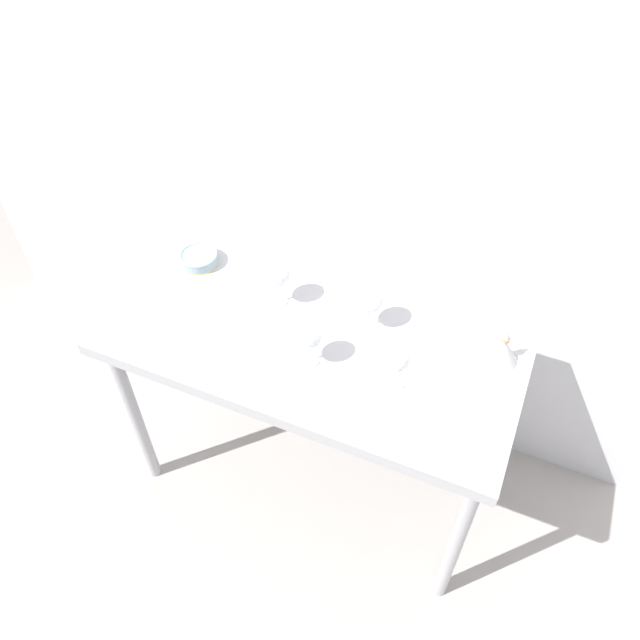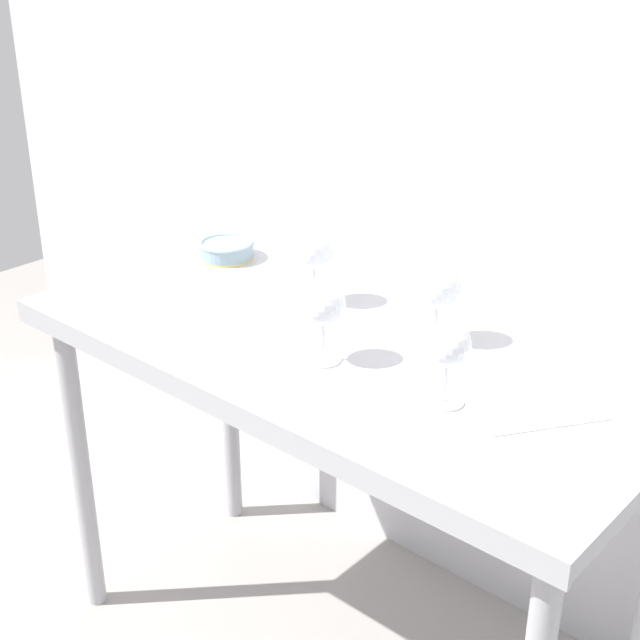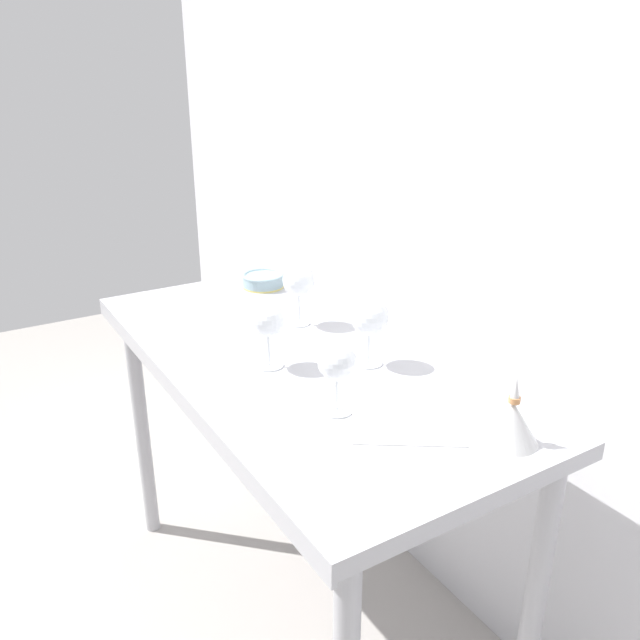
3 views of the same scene
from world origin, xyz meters
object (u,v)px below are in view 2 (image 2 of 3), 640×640
object	(u,v)px
wine_glass_near_center	(323,305)
wine_glass_near_right	(448,347)
tasting_sheet_upper	(529,402)
tasting_bowl	(226,249)
wine_glass_far_right	(438,288)
wine_glass_far_left	(314,250)

from	to	relation	value
wine_glass_near_center	wine_glass_near_right	distance (m)	0.28
wine_glass_near_right	tasting_sheet_upper	world-z (taller)	wine_glass_near_right
wine_glass_near_right	tasting_bowl	world-z (taller)	wine_glass_near_right
wine_glass_near_right	tasting_sheet_upper	size ratio (longest dim) A/B	0.70
tasting_sheet_upper	tasting_bowl	world-z (taller)	tasting_bowl
wine_glass_far_right	tasting_sheet_upper	distance (m)	0.32
wine_glass_far_left	tasting_sheet_upper	world-z (taller)	wine_glass_far_left
wine_glass_near_center	wine_glass_near_right	bearing A→B (deg)	4.39
wine_glass_near_center	tasting_sheet_upper	xyz separation A→B (m)	(0.40, 0.12, -0.12)
wine_glass_far_right	tasting_sheet_upper	xyz separation A→B (m)	(0.28, -0.10, -0.12)
wine_glass_far_left	wine_glass_far_right	distance (m)	0.33
wine_glass_near_right	wine_glass_far_right	size ratio (longest dim) A/B	0.93
tasting_sheet_upper	tasting_bowl	distance (m)	0.97
wine_glass_far_left	tasting_sheet_upper	size ratio (longest dim) A/B	0.78
wine_glass_near_center	tasting_bowl	xyz separation A→B (m)	(-0.56, 0.27, -0.10)
wine_glass_near_center	wine_glass_near_right	size ratio (longest dim) A/B	1.06
wine_glass_near_right	wine_glass_far_left	bearing A→B (deg)	159.21
wine_glass_near_right	wine_glass_far_right	bearing A→B (deg)	128.64
tasting_bowl	wine_glass_near_center	bearing A→B (deg)	-25.54
wine_glass_far_right	wine_glass_near_right	bearing A→B (deg)	-51.36
wine_glass_far_right	tasting_bowl	xyz separation A→B (m)	(-0.68, 0.05, -0.10)
wine_glass_far_right	tasting_bowl	world-z (taller)	wine_glass_far_right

